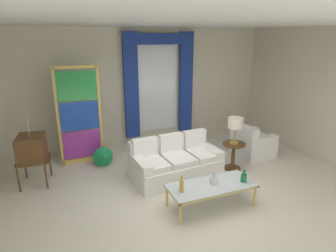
{
  "coord_description": "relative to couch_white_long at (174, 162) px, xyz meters",
  "views": [
    {
      "loc": [
        -2.02,
        -4.21,
        2.79
      ],
      "look_at": [
        0.04,
        0.9,
        1.05
      ],
      "focal_mm": 30.59,
      "sensor_mm": 36.0,
      "label": 1
    }
  ],
  "objects": [
    {
      "name": "bottle_crystal_tall",
      "position": [
        -0.43,
        -1.29,
        0.22
      ],
      "size": [
        0.06,
        0.06,
        0.28
      ],
      "color": "gold",
      "rests_on": "coffee_table"
    },
    {
      "name": "bottle_amber_squat",
      "position": [
        0.18,
        -1.26,
        0.19
      ],
      "size": [
        0.13,
        0.13,
        0.23
      ],
      "color": "silver",
      "rests_on": "coffee_table"
    },
    {
      "name": "peacock_figurine",
      "position": [
        -1.29,
        0.95,
        -0.08
      ],
      "size": [
        0.44,
        0.6,
        0.5
      ],
      "color": "beige",
      "rests_on": "ground"
    },
    {
      "name": "vintage_tv",
      "position": [
        -2.66,
        0.72,
        0.42
      ],
      "size": [
        0.62,
        0.66,
        1.35
      ],
      "color": "brown",
      "rests_on": "ground"
    },
    {
      "name": "curtained_window",
      "position": [
        0.47,
        2.15,
        1.44
      ],
      "size": [
        2.0,
        0.17,
        2.7
      ],
      "color": "white",
      "rests_on": "ground"
    },
    {
      "name": "bottle_blue_decanter",
      "position": [
        0.69,
        -1.38,
        0.19
      ],
      "size": [
        0.1,
        0.1,
        0.23
      ],
      "color": "#196B3D",
      "rests_on": "coffee_table"
    },
    {
      "name": "ceiling_slab",
      "position": [
        -0.12,
        0.05,
        2.72
      ],
      "size": [
        8.0,
        7.6,
        0.04
      ],
      "primitive_type": "cube",
      "color": "white"
    },
    {
      "name": "stained_glass_divider",
      "position": [
        -1.68,
        1.4,
        0.75
      ],
      "size": [
        0.95,
        0.05,
        2.2
      ],
      "color": "gold",
      "rests_on": "ground"
    },
    {
      "name": "table_lamp_brass",
      "position": [
        1.31,
        -0.18,
        0.72
      ],
      "size": [
        0.32,
        0.32,
        0.57
      ],
      "color": "#B29338",
      "rests_on": "round_side_table"
    },
    {
      "name": "round_side_table",
      "position": [
        1.31,
        -0.18,
        0.05
      ],
      "size": [
        0.48,
        0.48,
        0.59
      ],
      "color": "brown",
      "rests_on": "ground"
    },
    {
      "name": "armchair_white",
      "position": [
        2.13,
        0.26,
        -0.02
      ],
      "size": [
        0.86,
        0.86,
        0.8
      ],
      "color": "white",
      "rests_on": "ground"
    },
    {
      "name": "wall_rear",
      "position": [
        -0.12,
        2.31,
        1.2
      ],
      "size": [
        8.0,
        0.12,
        3.0
      ],
      "primitive_type": "cube",
      "color": "beige",
      "rests_on": "ground"
    },
    {
      "name": "wall_right",
      "position": [
        3.54,
        -0.15,
        1.2
      ],
      "size": [
        0.12,
        7.0,
        3.0
      ],
      "primitive_type": "cube",
      "color": "beige",
      "rests_on": "ground"
    },
    {
      "name": "couch_white_long",
      "position": [
        0.0,
        0.0,
        0.0
      ],
      "size": [
        1.82,
        1.05,
        0.86
      ],
      "color": "white",
      "rests_on": "ground"
    },
    {
      "name": "ground_plane",
      "position": [
        -0.12,
        -0.75,
        -0.3
      ],
      "size": [
        16.0,
        16.0,
        0.0
      ],
      "primitive_type": "plane",
      "color": "silver"
    },
    {
      "name": "coffee_table",
      "position": [
        0.13,
        -1.27,
        0.07
      ],
      "size": [
        1.47,
        0.63,
        0.41
      ],
      "color": "silver",
      "rests_on": "ground"
    }
  ]
}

